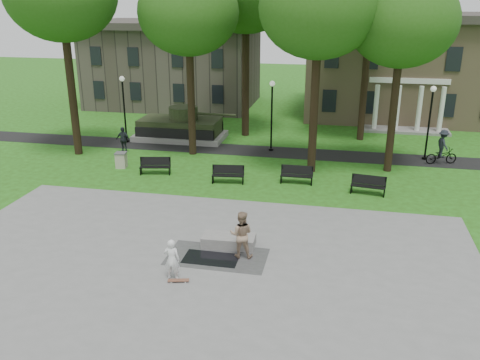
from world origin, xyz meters
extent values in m
plane|color=#254C12|center=(0.00, 0.00, 0.00)|extent=(120.00, 120.00, 0.00)
cube|color=gray|center=(0.00, -5.00, 0.01)|extent=(22.00, 16.00, 0.02)
cube|color=black|center=(0.00, 12.00, 0.01)|extent=(44.00, 2.60, 0.01)
cube|color=#9E8460|center=(10.00, 26.00, 4.00)|extent=(16.00, 11.00, 8.00)
cube|color=#38332D|center=(10.00, 26.00, 8.30)|extent=(17.00, 12.00, 0.60)
cube|color=silver|center=(10.00, 20.50, 3.80)|extent=(6.00, 0.30, 0.40)
cube|color=#4C443D|center=(-11.00, 26.50, 3.60)|extent=(15.00, 10.00, 7.20)
cylinder|color=black|center=(-12.00, 9.00, 4.48)|extent=(0.52, 0.52, 8.96)
cylinder|color=black|center=(-4.50, 10.50, 4.00)|extent=(0.48, 0.48, 8.00)
ellipsoid|color=#255614|center=(-4.50, 10.50, 9.00)|extent=(6.20, 6.20, 5.27)
cylinder|color=black|center=(3.50, 8.50, 4.16)|extent=(0.50, 0.50, 8.32)
ellipsoid|color=#255614|center=(3.50, 8.50, 9.36)|extent=(6.60, 6.60, 5.61)
cylinder|color=black|center=(8.00, 9.50, 3.84)|extent=(0.46, 0.46, 7.68)
ellipsoid|color=#255614|center=(8.00, 9.50, 8.64)|extent=(6.00, 6.00, 5.10)
cylinder|color=black|center=(-2.00, 16.00, 4.64)|extent=(0.54, 0.54, 9.28)
cylinder|color=black|center=(6.50, 16.50, 4.32)|extent=(0.50, 0.50, 8.64)
cylinder|color=black|center=(-10.00, 12.30, 2.20)|extent=(0.12, 0.12, 4.40)
sphere|color=silver|center=(-10.00, 12.30, 4.55)|extent=(0.36, 0.36, 0.36)
cylinder|color=black|center=(-10.00, 12.30, 0.08)|extent=(0.32, 0.32, 0.16)
cylinder|color=black|center=(0.50, 12.30, 2.20)|extent=(0.12, 0.12, 4.40)
sphere|color=silver|center=(0.50, 12.30, 4.55)|extent=(0.36, 0.36, 0.36)
cylinder|color=black|center=(0.50, 12.30, 0.08)|extent=(0.32, 0.32, 0.16)
cylinder|color=black|center=(10.50, 12.30, 2.20)|extent=(0.12, 0.12, 4.40)
sphere|color=silver|center=(10.50, 12.30, 4.55)|extent=(0.36, 0.36, 0.36)
cylinder|color=black|center=(10.50, 12.30, 0.08)|extent=(0.32, 0.32, 0.16)
cube|color=gray|center=(-6.50, 14.00, 0.20)|extent=(6.50, 3.40, 0.40)
cube|color=#2E341B|center=(-6.50, 14.00, 0.95)|extent=(5.80, 2.80, 1.10)
cube|color=black|center=(-6.50, 12.65, 0.75)|extent=(5.80, 0.35, 0.70)
cube|color=black|center=(-6.50, 15.35, 0.75)|extent=(5.80, 0.35, 0.70)
cylinder|color=#2E341B|center=(-6.20, 14.00, 1.95)|extent=(2.10, 2.10, 0.90)
cylinder|color=#2E341B|center=(-3.90, 14.00, 1.95)|extent=(3.20, 0.18, 0.18)
cube|color=black|center=(0.37, -3.29, 0.02)|extent=(2.20, 1.20, 0.00)
cube|color=gray|center=(0.82, -2.03, 0.24)|extent=(2.24, 1.09, 0.45)
cube|color=brown|center=(-0.35, -5.23, 0.06)|extent=(0.81, 0.38, 0.07)
imported|color=white|center=(-0.62, -5.05, 0.82)|extent=(0.60, 0.41, 1.60)
imported|color=#977A61|center=(1.52, -2.85, 0.99)|extent=(0.99, 0.80, 1.95)
imported|color=#20252B|center=(-9.15, 9.88, 0.88)|extent=(1.08, 0.57, 1.75)
imported|color=black|center=(11.36, 11.57, 0.52)|extent=(2.10, 1.23, 1.04)
imported|color=#1F232A|center=(11.36, 11.57, 1.32)|extent=(0.94, 1.26, 1.73)
cube|color=black|center=(-5.47, 6.05, 0.45)|extent=(1.85, 0.80, 0.05)
cube|color=black|center=(-5.47, 6.27, 0.75)|extent=(1.79, 0.51, 0.50)
cube|color=black|center=(-6.32, 6.05, 0.23)|extent=(0.15, 0.45, 0.45)
cube|color=black|center=(-4.62, 6.05, 0.23)|extent=(0.15, 0.45, 0.45)
cube|color=black|center=(-0.93, 5.43, 0.45)|extent=(1.84, 0.67, 0.05)
cube|color=black|center=(-0.93, 5.65, 0.75)|extent=(1.81, 0.37, 0.50)
cube|color=black|center=(-1.78, 5.43, 0.23)|extent=(0.11, 0.45, 0.45)
cube|color=black|center=(-0.08, 5.43, 0.23)|extent=(0.11, 0.45, 0.45)
cube|color=black|center=(2.85, 6.14, 0.45)|extent=(1.80, 0.46, 0.05)
cube|color=black|center=(2.85, 6.36, 0.75)|extent=(1.80, 0.16, 0.50)
cube|color=black|center=(2.00, 6.14, 0.23)|extent=(0.06, 0.45, 0.45)
cube|color=black|center=(3.70, 6.14, 0.23)|extent=(0.06, 0.45, 0.45)
cube|color=black|center=(6.72, 5.24, 0.45)|extent=(1.84, 0.69, 0.05)
cube|color=black|center=(6.72, 5.46, 0.75)|extent=(1.80, 0.40, 0.50)
cube|color=black|center=(5.87, 5.24, 0.23)|extent=(0.12, 0.45, 0.45)
cube|color=black|center=(7.57, 5.24, 0.23)|extent=(0.12, 0.45, 0.45)
cube|color=#C0B69E|center=(-7.95, 6.81, 0.45)|extent=(0.67, 0.67, 0.90)
cube|color=#4C4C4C|center=(-7.95, 6.81, 0.93)|extent=(0.74, 0.74, 0.06)
camera|label=1|loc=(5.15, -20.69, 9.86)|focal=38.00mm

